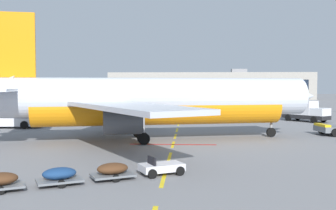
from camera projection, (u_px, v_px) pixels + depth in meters
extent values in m
cube|color=yellow|center=(163.00, 179.00, 22.70)|extent=(0.24, 4.00, 0.01)
cube|color=yellow|center=(170.00, 157.00, 29.68)|extent=(0.24, 4.00, 0.01)
cube|color=yellow|center=(173.00, 145.00, 35.90)|extent=(0.24, 4.00, 0.01)
cube|color=yellow|center=(175.00, 136.00, 41.67)|extent=(0.24, 4.00, 0.01)
cube|color=yellow|center=(177.00, 130.00, 47.52)|extent=(0.24, 4.00, 0.01)
cube|color=yellow|center=(179.00, 124.00, 54.28)|extent=(0.24, 4.00, 0.01)
cube|color=yellow|center=(180.00, 121.00, 60.11)|extent=(0.24, 4.00, 0.01)
cube|color=yellow|center=(181.00, 117.00, 66.30)|extent=(0.24, 4.00, 0.01)
cube|color=yellow|center=(181.00, 115.00, 72.79)|extent=(0.24, 4.00, 0.01)
cube|color=yellow|center=(182.00, 112.00, 78.76)|extent=(0.24, 4.00, 0.01)
cube|color=yellow|center=(182.00, 111.00, 84.26)|extent=(0.24, 4.00, 0.01)
cube|color=yellow|center=(183.00, 109.00, 90.33)|extent=(0.24, 4.00, 0.01)
cube|color=yellow|center=(183.00, 107.00, 96.22)|extent=(0.24, 4.00, 0.01)
cube|color=yellow|center=(184.00, 106.00, 102.73)|extent=(0.24, 4.00, 0.01)
cube|color=#B21414|center=(173.00, 144.00, 35.94)|extent=(8.00, 0.40, 0.01)
cylinder|color=silver|center=(160.00, 97.00, 38.81)|extent=(30.14, 10.85, 3.80)
cylinder|color=orange|center=(160.00, 107.00, 38.86)|extent=(24.63, 9.22, 3.50)
cone|color=silver|center=(299.00, 96.00, 41.58)|extent=(4.29, 4.45, 3.72)
cube|color=#192333|center=(290.00, 90.00, 41.35)|extent=(2.23, 3.15, 0.60)
cube|color=orange|center=(11.00, 45.00, 35.98)|extent=(4.36, 1.40, 6.00)
cube|color=silver|center=(11.00, 89.00, 39.21)|extent=(4.63, 6.98, 0.24)
cube|color=#B7BCC6|center=(115.00, 99.00, 46.44)|extent=(6.42, 17.38, 0.36)
cube|color=#B7BCC6|center=(127.00, 107.00, 29.76)|extent=(13.29, 16.87, 0.36)
cylinder|color=#4C4F54|center=(116.00, 113.00, 43.55)|extent=(3.61, 2.80, 2.10)
cylinder|color=black|center=(130.00, 113.00, 43.84)|extent=(0.54, 1.76, 1.79)
cylinder|color=#4C4F54|center=(122.00, 122.00, 32.75)|extent=(3.61, 2.80, 2.10)
cylinder|color=black|center=(141.00, 122.00, 33.04)|extent=(0.54, 1.76, 1.79)
cylinder|color=gray|center=(271.00, 120.00, 41.12)|extent=(0.28, 0.28, 2.67)
cylinder|color=black|center=(271.00, 132.00, 41.19)|extent=(1.03, 0.51, 0.99)
cylinder|color=gray|center=(137.00, 119.00, 41.12)|extent=(0.28, 0.28, 2.61)
cylinder|color=black|center=(137.00, 131.00, 41.52)|extent=(1.15, 0.60, 1.10)
cylinder|color=black|center=(138.00, 132.00, 40.84)|extent=(1.15, 0.60, 1.10)
cylinder|color=gray|center=(143.00, 124.00, 36.01)|extent=(0.28, 0.28, 2.61)
cylinder|color=black|center=(143.00, 138.00, 36.42)|extent=(1.15, 0.60, 1.10)
cylinder|color=black|center=(144.00, 139.00, 35.73)|extent=(1.15, 0.60, 1.10)
cube|color=yellow|center=(322.00, 125.00, 42.48)|extent=(1.09, 2.60, 0.24)
cylinder|color=black|center=(335.00, 133.00, 41.20)|extent=(0.95, 0.54, 0.90)
cylinder|color=black|center=(322.00, 130.00, 43.98)|extent=(0.95, 0.54, 0.90)
cylinder|color=black|center=(32.00, 123.00, 51.40)|extent=(1.02, 0.39, 1.00)
cylinder|color=black|center=(24.00, 125.00, 48.71)|extent=(1.02, 0.39, 1.00)
cube|color=black|center=(305.00, 117.00, 58.73)|extent=(6.27, 6.95, 0.60)
cube|color=silver|center=(319.00, 112.00, 56.82)|extent=(3.29, 3.30, 1.10)
cube|color=#192333|center=(327.00, 112.00, 55.88)|extent=(1.53, 1.25, 0.64)
cube|color=silver|center=(300.00, 107.00, 59.46)|extent=(4.86, 5.21, 2.10)
cylinder|color=black|center=(324.00, 119.00, 57.63)|extent=(0.82, 0.92, 0.96)
cylinder|color=black|center=(314.00, 120.00, 56.23)|extent=(0.82, 0.92, 0.96)
cylinder|color=black|center=(298.00, 117.00, 61.26)|extent=(0.82, 0.92, 0.96)
cylinder|color=black|center=(288.00, 118.00, 59.86)|extent=(0.82, 0.92, 0.96)
cube|color=silver|center=(162.00, 167.00, 23.80)|extent=(2.95, 2.45, 0.44)
cube|color=black|center=(152.00, 162.00, 23.51)|extent=(0.63, 1.05, 0.56)
cylinder|color=black|center=(170.00, 167.00, 24.83)|extent=(0.58, 0.42, 0.56)
cylinder|color=black|center=(180.00, 171.00, 23.56)|extent=(0.58, 0.42, 0.56)
cylinder|color=black|center=(144.00, 169.00, 24.06)|extent=(0.58, 0.42, 0.56)
cylinder|color=black|center=(152.00, 174.00, 22.79)|extent=(0.58, 0.42, 0.56)
cube|color=slate|center=(113.00, 175.00, 22.51)|extent=(2.82, 2.45, 0.12)
ellipsoid|color=#4C2D19|center=(113.00, 168.00, 22.49)|extent=(2.17, 1.91, 0.64)
cylinder|color=black|center=(109.00, 174.00, 23.13)|extent=(0.45, 0.33, 0.44)
cylinder|color=black|center=(116.00, 179.00, 21.90)|extent=(0.45, 0.33, 0.44)
cube|color=slate|center=(59.00, 180.00, 21.26)|extent=(2.82, 2.45, 0.12)
ellipsoid|color=navy|center=(59.00, 173.00, 21.24)|extent=(2.17, 1.91, 0.64)
cylinder|color=black|center=(57.00, 179.00, 21.87)|extent=(0.45, 0.33, 0.44)
cylinder|color=black|center=(62.00, 184.00, 20.65)|extent=(0.45, 0.33, 0.44)
cube|color=slate|center=(0.00, 186.00, 20.00)|extent=(2.82, 2.45, 0.12)
cylinder|color=black|center=(0.00, 191.00, 19.39)|extent=(0.45, 0.33, 0.44)
cube|color=#9E998E|center=(209.00, 86.00, 158.41)|extent=(78.97, 22.07, 10.41)
cube|color=#192333|center=(211.00, 85.00, 147.32)|extent=(72.65, 0.12, 3.75)
cube|color=gray|center=(239.00, 71.00, 157.46)|extent=(6.00, 5.00, 1.60)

